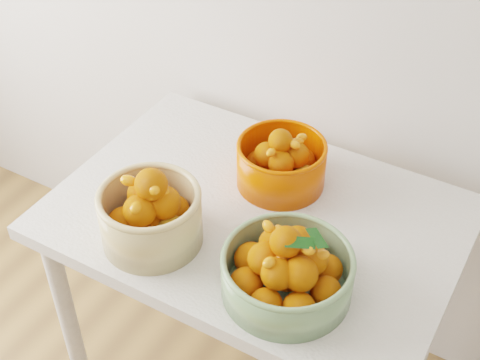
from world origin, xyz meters
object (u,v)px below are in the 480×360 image
(bowl_orange, at_px, (282,163))
(bowl_green, at_px, (287,270))
(table, at_px, (255,240))
(bowl_cream, at_px, (150,215))

(bowl_orange, bearing_deg, bowl_green, -60.93)
(table, bearing_deg, bowl_cream, -129.51)
(table, xyz_separation_m, bowl_cream, (-0.17, -0.20, 0.17))
(bowl_cream, relative_size, bowl_orange, 1.10)
(bowl_cream, bearing_deg, bowl_orange, 63.64)
(table, bearing_deg, bowl_green, -46.43)
(bowl_green, bearing_deg, bowl_cream, -177.28)
(bowl_green, bearing_deg, bowl_orange, 119.07)
(bowl_cream, xyz_separation_m, bowl_green, (0.35, 0.02, -0.01))
(table, height_order, bowl_orange, bowl_orange)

